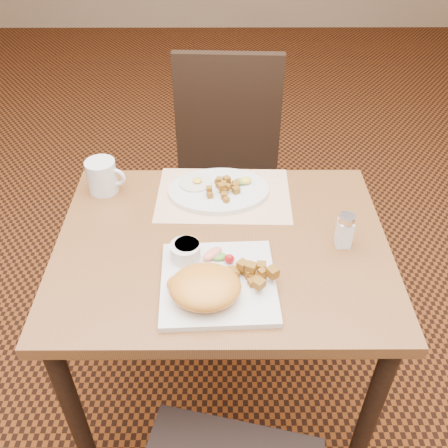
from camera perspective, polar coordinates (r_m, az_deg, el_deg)
ground at (r=1.93m, az=-0.17°, el=-18.86°), size 8.00×8.00×0.00m
table at (r=1.43m, az=-0.22°, el=-5.36°), size 0.90×0.70×0.75m
chair_far at (r=2.02m, az=0.30°, el=6.32°), size 0.44×0.45×0.97m
placemat at (r=1.52m, az=-0.05°, el=3.33°), size 0.41×0.29×0.00m
plate_square at (r=1.23m, az=-0.66°, el=-6.73°), size 0.29×0.29×0.02m
plate_oval at (r=1.52m, az=-0.58°, el=3.83°), size 0.32×0.25×0.02m
hollandaise_mound at (r=1.17m, az=-2.25°, el=-7.24°), size 0.18×0.15×0.06m
ramekin at (r=1.27m, az=-4.43°, el=-3.07°), size 0.08×0.08×0.04m
garnish_sq at (r=1.28m, az=-0.72°, el=-3.61°), size 0.09×0.07×0.03m
fried_egg at (r=1.54m, az=-3.26°, el=4.79°), size 0.10×0.10×0.02m
garnish_ov at (r=1.53m, az=2.27°, el=4.95°), size 0.06×0.04×0.02m
salt_shaker at (r=1.35m, az=13.64°, el=-0.69°), size 0.04×0.04×0.10m
coffee_mug at (r=1.55m, az=-13.69°, el=5.32°), size 0.12×0.09×0.10m
home_fries_sq at (r=1.22m, az=3.21°, el=-5.58°), size 0.13×0.10×0.04m
home_fries_ov at (r=1.50m, az=0.12°, el=4.24°), size 0.10×0.12×0.03m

